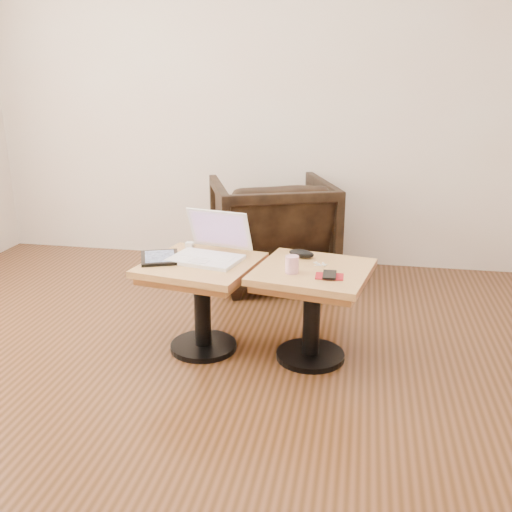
% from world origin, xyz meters
% --- Properties ---
extents(room_shell, '(4.52, 4.52, 2.71)m').
position_xyz_m(room_shell, '(0.00, 0.00, 1.35)').
color(room_shell, '#3D2410').
rests_on(room_shell, ground).
extents(side_table_left, '(0.67, 0.67, 0.52)m').
position_xyz_m(side_table_left, '(-0.02, 0.54, 0.39)').
color(side_table_left, black).
rests_on(side_table_left, ground).
extents(side_table_right, '(0.67, 0.67, 0.52)m').
position_xyz_m(side_table_right, '(0.59, 0.54, 0.39)').
color(side_table_right, black).
rests_on(side_table_right, ground).
extents(laptop, '(0.44, 0.42, 0.25)m').
position_xyz_m(laptop, '(0.02, 0.61, 0.57)').
color(laptop, white).
rests_on(laptop, side_table_left).
extents(tablet, '(0.28, 0.31, 0.02)m').
position_xyz_m(tablet, '(-0.25, 0.54, 0.53)').
color(tablet, black).
rests_on(tablet, side_table_left).
extents(charging_adapter, '(0.05, 0.05, 0.03)m').
position_xyz_m(charging_adapter, '(-0.16, 0.80, 0.53)').
color(charging_adapter, white).
rests_on(charging_adapter, side_table_left).
extents(glasses_case, '(0.16, 0.11, 0.05)m').
position_xyz_m(glasses_case, '(0.51, 0.72, 0.54)').
color(glasses_case, black).
rests_on(glasses_case, side_table_right).
extents(striped_cup, '(0.09, 0.09, 0.09)m').
position_xyz_m(striped_cup, '(0.49, 0.45, 0.56)').
color(striped_cup, '#D15986').
rests_on(striped_cup, side_table_right).
extents(earbuds_tangle, '(0.07, 0.05, 0.01)m').
position_xyz_m(earbuds_tangle, '(0.62, 0.60, 0.53)').
color(earbuds_tangle, white).
rests_on(earbuds_tangle, side_table_right).
extents(phone_on_sleeve, '(0.14, 0.12, 0.02)m').
position_xyz_m(phone_on_sleeve, '(0.68, 0.43, 0.53)').
color(phone_on_sleeve, maroon).
rests_on(phone_on_sleeve, side_table_right).
extents(armchair, '(1.07, 1.09, 0.77)m').
position_xyz_m(armchair, '(0.18, 1.73, 0.39)').
color(armchair, black).
rests_on(armchair, ground).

